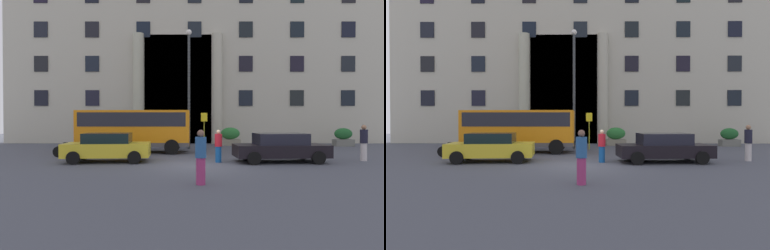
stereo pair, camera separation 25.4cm
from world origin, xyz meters
TOP-DOWN VIEW (x-y plane):
  - ground_plane at (0.00, 0.00)m, footprint 80.00×64.00m
  - office_building_facade at (-0.01, 17.47)m, footprint 33.99×9.72m
  - orange_minibus at (-3.87, 5.50)m, footprint 6.99×2.55m
  - bus_stop_sign at (0.62, 7.48)m, footprint 0.44×0.08m
  - hedge_planter_far_east at (-6.48, 10.72)m, footprint 1.42×0.74m
  - hedge_planter_entrance_left at (2.90, 10.87)m, footprint 1.62×0.78m
  - hedge_planter_east at (11.78, 10.14)m, footprint 1.47×0.77m
  - parked_hatchback_near at (-4.40, 1.16)m, footprint 4.23×2.19m
  - parked_estate_mid at (4.10, 1.07)m, footprint 4.56×2.18m
  - scooter_by_planter at (-7.00, 3.08)m, footprint 2.06×0.55m
  - motorcycle_far_end at (4.24, 3.40)m, footprint 2.03×0.55m
  - pedestrian_woman_dark_dress at (1.06, 0.97)m, footprint 0.36×0.36m
  - pedestrian_man_crossing at (0.05, -4.12)m, footprint 0.36×0.36m
  - pedestrian_woman_with_bag at (8.49, 1.53)m, footprint 0.36×0.36m
  - lamppost_plaza_centre at (-0.45, 8.10)m, footprint 0.40×0.40m

SIDE VIEW (x-z plane):
  - ground_plane at x=0.00m, z-range -0.12..0.00m
  - motorcycle_far_end at x=4.24m, z-range 0.01..0.91m
  - scooter_by_planter at x=-7.00m, z-range 0.01..0.91m
  - hedge_planter_far_east at x=-6.48m, z-range -0.02..1.20m
  - hedge_planter_east at x=11.78m, z-range -0.03..1.41m
  - hedge_planter_entrance_left at x=2.90m, z-range -0.02..1.45m
  - parked_estate_mid at x=4.10m, z-range 0.02..1.43m
  - parked_hatchback_near at x=-4.40m, z-range 0.02..1.44m
  - pedestrian_woman_dark_dress at x=1.06m, z-range 0.00..1.59m
  - pedestrian_man_crossing at x=0.05m, z-range 0.01..1.76m
  - pedestrian_woman_with_bag at x=8.49m, z-range 0.01..1.84m
  - bus_stop_sign at x=0.62m, z-range 0.31..2.89m
  - orange_minibus at x=-3.87m, z-range 0.27..2.94m
  - lamppost_plaza_centre at x=-0.45m, z-range 0.64..9.26m
  - office_building_facade at x=-0.01m, z-range -0.01..18.32m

